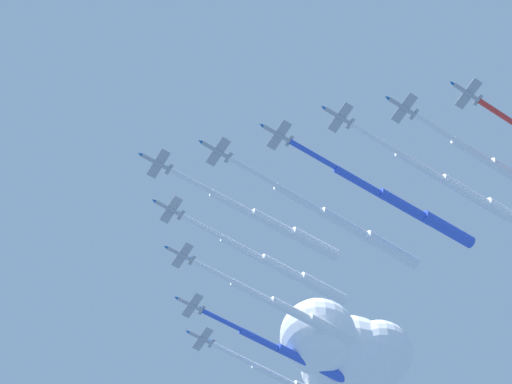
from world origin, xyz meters
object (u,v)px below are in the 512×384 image
Objects in this scene: jet_port_inner at (350,227)px; jet_port_mid at (407,207)px; jet_port_outer at (470,194)px; jet_starboard_outer at (300,358)px; jet_starboard_inner at (285,270)px; jet_lead at (276,225)px; jet_starboard_mid at (294,312)px.

jet_port_mid is (0.53, -16.53, 1.60)m from jet_port_inner.
jet_port_outer is 74.09m from jet_starboard_outer.
jet_starboard_inner is (9.82, 22.54, 2.65)m from jet_port_inner.
jet_starboard_outer is (41.43, 46.21, -1.42)m from jet_port_mid.
jet_port_outer is (3.54, -17.36, 2.05)m from jet_port_mid.
jet_starboard_inner is 0.89× the size of jet_port_outer.
jet_port_inner is 1.12× the size of jet_starboard_outer.
jet_starboard_mid is at bearing 11.47° from jet_lead.
jet_starboard_outer is at bearing 12.19° from jet_lead.
jet_starboard_mid reaches higher than jet_starboard_outer.
jet_port_inner is at bearing -135.36° from jet_starboard_mid.
jet_port_outer is (11.74, -52.86, 3.08)m from jet_lead.
jet_lead is 0.96× the size of jet_starboard_mid.
jet_port_inner is 34.33m from jet_port_outer.
jet_lead is at bearing -168.44° from jet_starboard_inner.
jet_starboard_mid is 16.54m from jet_starboard_outer.
jet_port_inner is 1.12× the size of jet_starboard_inner.
jet_starboard_outer is at bearing 48.12° from jet_port_mid.
jet_lead is 0.86× the size of jet_port_outer.
jet_port_outer reaches higher than jet_starboard_outer.
jet_port_outer reaches higher than jet_port_mid.
jet_port_inner is at bearing -67.98° from jet_lead.
jet_lead is 17.98m from jet_starboard_inner.
jet_starboard_mid reaches higher than jet_port_mid.
jet_starboard_inner reaches higher than jet_starboard_outer.
jet_starboard_outer is (41.96, 29.68, 0.19)m from jet_port_inner.
jet_lead is at bearing 112.02° from jet_port_inner.
jet_port_mid is (8.20, -35.50, 1.03)m from jet_lead.
jet_starboard_mid is 0.90× the size of jet_port_outer.
jet_starboard_inner is at bearing 76.62° from jet_port_mid.
jet_port_outer is at bearing -77.48° from jet_lead.
jet_port_outer reaches higher than jet_port_inner.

